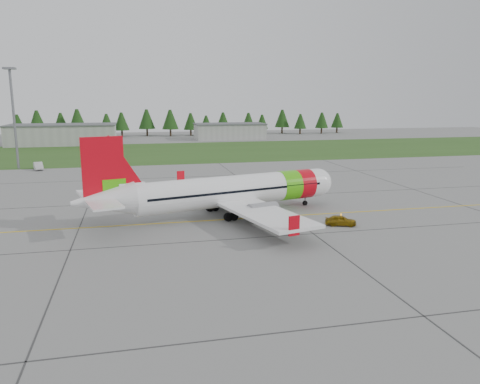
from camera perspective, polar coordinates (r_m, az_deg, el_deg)
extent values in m
plane|color=gray|center=(48.71, -2.12, -5.85)|extent=(320.00, 320.00, 0.00)
cylinder|color=white|center=(58.60, -0.65, 0.18)|extent=(25.62, 10.01, 3.82)
sphere|color=white|center=(65.19, 9.41, 1.18)|extent=(3.82, 3.82, 3.82)
cone|color=white|center=(53.45, -16.35, -1.01)|extent=(7.59, 5.40, 3.82)
cube|color=black|center=(65.31, 9.63, 1.49)|extent=(2.15, 2.86, 0.55)
cylinder|color=#4AC30E|center=(62.43, 5.79, 0.82)|extent=(3.43, 4.41, 3.90)
cylinder|color=red|center=(63.73, 7.57, 1.00)|extent=(3.05, 4.31, 3.90)
cube|color=white|center=(58.60, -1.08, -0.89)|extent=(12.99, 31.71, 0.35)
cube|color=red|center=(72.23, -7.24, 1.80)|extent=(1.18, 0.46, 1.96)
cube|color=red|center=(44.88, 6.61, -4.11)|extent=(1.18, 0.46, 1.96)
cylinder|color=gray|center=(64.09, -2.02, -0.32)|extent=(3.93, 2.87, 2.06)
cylinder|color=gray|center=(54.77, 2.79, -2.36)|extent=(3.93, 2.87, 2.06)
cube|color=red|center=(52.90, -16.34, 2.49)|extent=(4.45, 1.46, 7.45)
cube|color=#4AC30E|center=(53.47, -15.08, 0.30)|extent=(2.57, 1.03, 2.35)
cube|color=white|center=(53.31, -16.88, -0.80)|extent=(5.83, 11.69, 0.22)
cylinder|color=slate|center=(64.52, 7.94, -1.01)|extent=(0.18, 0.18, 1.37)
cylinder|color=black|center=(64.60, 7.93, -1.32)|extent=(0.71, 0.43, 0.67)
cylinder|color=slate|center=(60.85, -3.04, -1.44)|extent=(0.22, 0.22, 1.86)
cylinder|color=black|center=(60.79, -3.38, -1.86)|extent=(1.10, 0.68, 1.02)
cylinder|color=slate|center=(56.02, -0.74, -2.55)|extent=(0.22, 0.22, 1.86)
cylinder|color=black|center=(55.96, -1.10, -3.01)|extent=(1.10, 0.68, 1.02)
imported|color=#E1AE0C|center=(54.81, 12.23, -2.23)|extent=(1.62, 1.75, 3.53)
imported|color=silver|center=(104.03, -23.45, 3.79)|extent=(1.97, 1.91, 4.68)
cube|color=#30561E|center=(128.81, -8.99, 4.84)|extent=(320.00, 50.00, 0.03)
cube|color=gold|center=(56.28, -3.65, -3.47)|extent=(120.00, 0.25, 0.02)
cube|color=#A8A8A3|center=(157.59, -20.78, 6.51)|extent=(32.00, 14.00, 6.00)
cube|color=#A8A8A3|center=(167.54, -1.28, 7.35)|extent=(24.00, 12.00, 5.20)
cylinder|color=slate|center=(106.41, -25.82, 7.89)|extent=(0.50, 0.50, 20.00)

